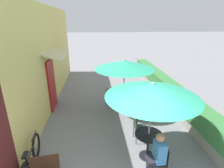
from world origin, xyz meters
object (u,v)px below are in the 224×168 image
at_px(seated_patron_near_left, 157,155).
at_px(coffee_cup_near, 146,134).
at_px(cafe_chair_near_right, 139,126).
at_px(bicycle_leaning, 31,159).
at_px(patio_table_mid, 124,99).
at_px(coffee_cup_mid, 122,92).
at_px(cafe_chair_mid_left, 111,95).
at_px(cafe_chair_mid_right, 138,105).
at_px(patio_table_near, 148,141).
at_px(cafe_chair_near_left, 161,160).
at_px(patio_umbrella_mid, 124,65).
at_px(patio_umbrella_near, 152,90).

bearing_deg(seated_patron_near_left, coffee_cup_near, 5.80).
bearing_deg(cafe_chair_near_right, seated_patron_near_left, 1.65).
relative_size(cafe_chair_near_right, bicycle_leaning, 0.50).
bearing_deg(patio_table_mid, coffee_cup_near, -87.10).
bearing_deg(bicycle_leaning, coffee_cup_near, -1.43).
height_order(patio_table_mid, coffee_cup_mid, coffee_cup_mid).
relative_size(cafe_chair_mid_left, cafe_chair_mid_right, 1.00).
height_order(seated_patron_near_left, cafe_chair_mid_right, seated_patron_near_left).
bearing_deg(cafe_chair_mid_left, patio_table_near, -24.47).
distance_m(cafe_chair_near_left, coffee_cup_mid, 3.57).
height_order(coffee_cup_near, cafe_chair_mid_right, cafe_chair_mid_right).
bearing_deg(seated_patron_near_left, cafe_chair_near_left, -90.00).
xyz_separation_m(patio_umbrella_mid, coffee_cup_mid, (-0.05, 0.15, -1.21)).
relative_size(cafe_chair_mid_left, coffee_cup_mid, 9.67).
height_order(cafe_chair_near_left, cafe_chair_mid_left, same).
bearing_deg(bicycle_leaning, coffee_cup_mid, 43.94).
distance_m(cafe_chair_mid_left, bicycle_leaning, 4.10).
relative_size(patio_table_mid, cafe_chair_mid_right, 0.86).
bearing_deg(coffee_cup_mid, bicycle_leaning, -131.85).
bearing_deg(patio_table_near, patio_umbrella_near, 180.00).
bearing_deg(cafe_chair_mid_left, cafe_chair_near_left, -25.51).
xyz_separation_m(patio_table_near, cafe_chair_near_right, (-0.09, 0.71, -0.01)).
bearing_deg(seated_patron_near_left, patio_table_mid, 2.66).
distance_m(patio_table_mid, bicycle_leaning, 4.00).
distance_m(patio_table_near, patio_umbrella_mid, 3.06).
height_order(cafe_chair_near_right, coffee_cup_near, cafe_chair_near_right).
distance_m(patio_umbrella_near, cafe_chair_mid_left, 3.60).
bearing_deg(cafe_chair_mid_left, patio_umbrella_near, -24.47).
distance_m(patio_umbrella_mid, bicycle_leaning, 4.32).
height_order(patio_umbrella_near, coffee_cup_near, patio_umbrella_near).
distance_m(patio_umbrella_near, bicycle_leaning, 3.43).
bearing_deg(patio_umbrella_mid, patio_table_mid, 0.00).
xyz_separation_m(patio_table_near, patio_umbrella_near, (-0.00, 0.00, 1.47)).
relative_size(seated_patron_near_left, cafe_chair_near_right, 1.44).
distance_m(patio_table_near, seated_patron_near_left, 0.73).
xyz_separation_m(seated_patron_near_left, patio_table_mid, (-0.22, 3.39, -0.16)).
bearing_deg(patio_table_mid, cafe_chair_near_left, -84.47).
height_order(seated_patron_near_left, cafe_chair_mid_left, seated_patron_near_left).
bearing_deg(cafe_chair_near_left, patio_table_near, 6.12).
bearing_deg(seated_patron_near_left, cafe_chair_near_right, 1.65).
xyz_separation_m(cafe_chair_near_left, patio_umbrella_mid, (-0.33, 3.39, 1.47)).
distance_m(cafe_chair_near_left, patio_umbrella_mid, 3.71).
bearing_deg(bicycle_leaning, cafe_chair_mid_right, 31.70).
height_order(seated_patron_near_left, bicycle_leaning, seated_patron_near_left).
bearing_deg(coffee_cup_near, coffee_cup_mid, 93.75).
height_order(cafe_chair_near_left, cafe_chair_mid_right, same).
xyz_separation_m(seated_patron_near_left, patio_umbrella_mid, (-0.22, 3.39, 1.30)).
xyz_separation_m(coffee_cup_near, cafe_chair_mid_right, (0.35, 2.22, -0.26)).
xyz_separation_m(cafe_chair_mid_left, coffee_cup_mid, (0.44, -0.37, 0.26)).
xyz_separation_m(cafe_chair_near_left, cafe_chair_mid_left, (-0.82, 3.91, 0.00)).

